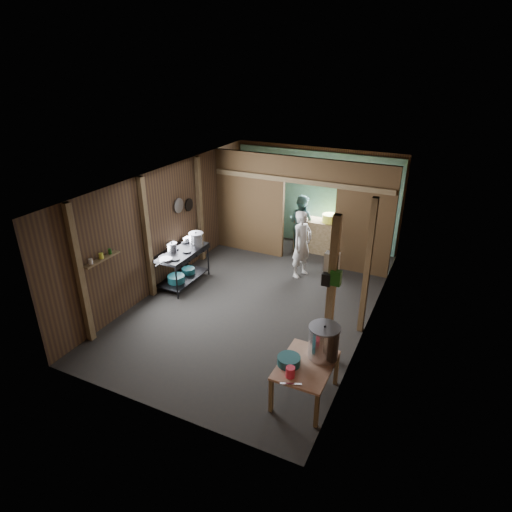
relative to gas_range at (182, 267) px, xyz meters
The scene contains 42 objects.
floor 1.93m from the gas_range, ahead, with size 4.50×7.00×0.00m, color black.
ceiling 2.89m from the gas_range, ahead, with size 4.50×7.00×0.00m, color #4C4946.
wall_back 4.16m from the gas_range, 62.46° to the left, with size 4.50×0.00×2.60m, color #4E3621.
wall_front 3.98m from the gas_range, 61.02° to the right, with size 4.50×0.00×2.60m, color #4E3621.
wall_left 0.97m from the gas_range, 164.11° to the left, with size 0.00×7.00×2.60m, color #4E3621.
wall_right 4.23m from the gas_range, ahead, with size 0.00×7.00×2.60m, color #4E3621.
partition_left 2.53m from the gas_range, 76.46° to the left, with size 1.85×0.10×2.60m, color #4E3B20.
partition_right 4.25m from the gas_range, 33.71° to the left, with size 1.35×0.10×2.60m, color #4E3B20.
partition_header 3.67m from the gas_range, 47.26° to the left, with size 1.30×0.10×0.60m, color #4E3B20.
turquoise_panel 4.10m from the gas_range, 62.06° to the left, with size 4.40×0.06×2.50m, color #65A9A7.
back_counter 3.75m from the gas_range, 54.49° to the left, with size 1.20×0.50×0.85m, color #917858.
wall_clock 4.37m from the gas_range, 58.71° to the left, with size 0.20×0.20×0.03m, color silver.
post_left_a 2.67m from the gas_range, 96.86° to the right, with size 0.10×0.12×2.60m, color #917858.
post_left_b 1.17m from the gas_range, 113.36° to the right, with size 0.10×0.12×2.60m, color #917858.
post_left_c 1.61m from the gas_range, 102.94° to the left, with size 0.10×0.12×2.60m, color #917858.
post_right 4.16m from the gas_range, ahead, with size 0.10×0.12×2.60m, color #917858.
post_free 4.02m from the gas_range, 17.76° to the right, with size 0.12×0.12×2.60m, color #917858.
cross_beam 3.37m from the gas_range, 50.19° to the left, with size 4.40×0.12×0.12m, color #917858.
pan_lid_big 1.38m from the gas_range, 123.15° to the left, with size 0.34×0.34×0.03m, color slate.
pan_lid_small 1.50m from the gas_range, 110.03° to the left, with size 0.30×0.30×0.03m, color black.
wall_shelf 2.25m from the gas_range, 97.71° to the right, with size 0.14×0.80×0.03m, color #917858.
jar_white 2.50m from the gas_range, 96.86° to the right, with size 0.07×0.07×0.10m, color silver.
jar_yellow 2.27m from the gas_range, 97.71° to the right, with size 0.08×0.08×0.10m, color #EFF745.
jar_green 2.08m from the gas_range, 98.65° to the right, with size 0.06×0.06×0.10m, color #144D12.
bag_white 4.08m from the gas_range, 16.85° to the right, with size 0.22×0.15×0.32m, color silver.
bag_green 4.18m from the gas_range, 18.27° to the right, with size 0.16×0.12×0.24m, color #144D12.
bag_black 4.04m from the gas_range, 19.20° to the right, with size 0.14×0.10×0.20m, color black.
gas_range is the anchor object (origin of this frame).
prep_table 4.32m from the gas_range, 30.88° to the right, with size 0.76×1.04×0.62m, color tan, non-canonical shape.
stove_pot_large 0.69m from the gas_range, 65.78° to the left, with size 0.33×0.33×0.33m, color silver, non-canonical shape.
stove_pot_med 0.52m from the gas_range, 156.27° to the right, with size 0.23×0.23×0.20m, color silver, non-canonical shape.
stove_saucepan 0.69m from the gas_range, 109.01° to the left, with size 0.17×0.17×0.10m, color silver.
frying_pan 0.69m from the gas_range, 90.00° to the right, with size 0.28×0.50×0.07m, color slate, non-canonical shape.
blue_tub_front 0.30m from the gas_range, 90.00° to the right, with size 0.38×0.38×0.16m, color #185159.
blue_tub_back 0.29m from the gas_range, 90.00° to the left, with size 0.30×0.30×0.12m, color #185159.
stock_pot 4.36m from the gas_range, 26.63° to the right, with size 0.47×0.47×0.54m, color silver, non-canonical shape.
wash_basin 4.20m from the gas_range, 33.79° to the right, with size 0.34×0.34×0.13m, color #185159.
pink_bucket 4.43m from the gas_range, 35.55° to the right, with size 0.13×0.13×0.16m, color #FB2945.
knife 4.56m from the gas_range, 36.50° to the right, with size 0.30×0.04×0.01m, color silver.
yellow_tub 3.95m from the gas_range, 51.39° to the left, with size 0.37×0.37×0.21m, color #EFF745.
cook 2.76m from the gas_range, 34.17° to the left, with size 0.58×0.38×1.58m, color silver.
worker_back 3.43m from the gas_range, 59.85° to the left, with size 0.72×0.56×1.49m, color #427374.
Camera 1 is at (3.36, -7.22, 4.72)m, focal length 30.44 mm.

